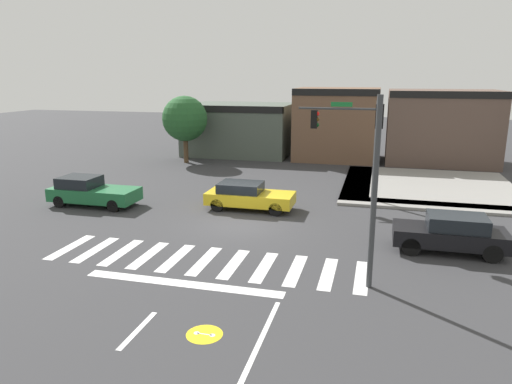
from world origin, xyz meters
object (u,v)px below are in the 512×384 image
(car_black, at_px, (451,233))
(traffic_signal_northeast, at_px, (347,133))
(roadside_tree, at_px, (185,119))
(traffic_signal_southeast, at_px, (377,147))
(car_yellow, at_px, (248,196))
(car_green, at_px, (91,191))

(car_black, bearing_deg, traffic_signal_northeast, -55.80)
(roadside_tree, bearing_deg, traffic_signal_southeast, -49.78)
(traffic_signal_northeast, xyz_separation_m, car_black, (4.51, -6.63, -2.92))
(traffic_signal_northeast, relative_size, car_yellow, 1.23)
(car_yellow, xyz_separation_m, roadside_tree, (-8.20, 11.46, 2.68))
(traffic_signal_southeast, xyz_separation_m, roadside_tree, (-14.40, 17.02, -0.85))
(traffic_signal_northeast, distance_m, car_green, 13.70)
(roadside_tree, bearing_deg, traffic_signal_northeast, -33.91)
(car_yellow, distance_m, car_black, 9.88)
(car_black, relative_size, roadside_tree, 0.81)
(traffic_signal_northeast, xyz_separation_m, car_green, (-12.71, -4.19, -2.94))
(car_green, distance_m, roadside_tree, 13.08)
(car_black, bearing_deg, car_green, -8.07)
(car_green, distance_m, car_black, 17.39)
(car_green, bearing_deg, car_yellow, 9.45)
(traffic_signal_southeast, bearing_deg, traffic_signal_northeast, 10.70)
(traffic_signal_northeast, bearing_deg, car_black, 124.20)
(car_green, xyz_separation_m, car_black, (17.21, -2.44, 0.02))
(traffic_signal_southeast, distance_m, car_green, 15.31)
(traffic_signal_southeast, relative_size, car_black, 1.46)
(traffic_signal_northeast, height_order, roadside_tree, traffic_signal_northeast)
(car_yellow, bearing_deg, car_black, -22.56)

